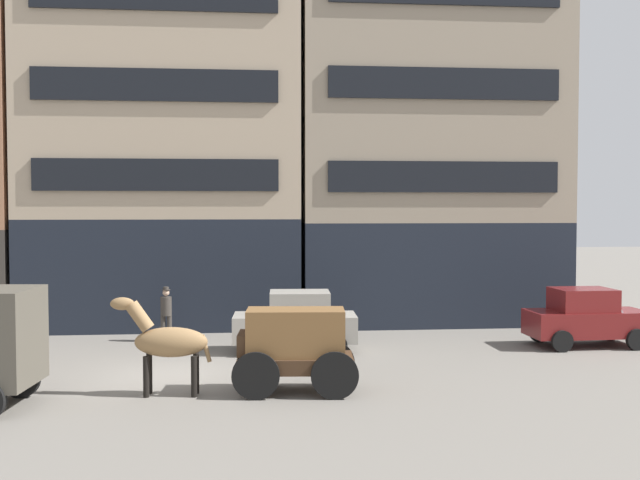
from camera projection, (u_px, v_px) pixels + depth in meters
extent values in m
plane|color=slate|center=(170.00, 375.00, 19.87)|extent=(120.00, 120.00, 0.00)
cube|color=black|center=(166.00, 270.00, 28.89)|extent=(9.90, 5.44, 3.96)
cube|color=tan|center=(165.00, 97.00, 28.60)|extent=(9.90, 5.44, 9.17)
cube|color=black|center=(157.00, 175.00, 25.97)|extent=(8.31, 0.12, 1.10)
cube|color=black|center=(156.00, 85.00, 25.84)|extent=(8.31, 0.12, 1.10)
cube|color=black|center=(425.00, 270.00, 29.85)|extent=(9.86, 5.44, 3.81)
cube|color=gray|center=(426.00, 95.00, 29.55)|extent=(9.86, 5.44, 9.86)
cube|color=black|center=(444.00, 177.00, 26.93)|extent=(8.29, 0.12, 1.10)
cube|color=black|center=(445.00, 83.00, 26.79)|extent=(8.29, 0.12, 1.10)
cube|color=#3D2819|center=(296.00, 363.00, 17.97)|extent=(2.79, 1.50, 0.36)
cube|color=brown|center=(296.00, 332.00, 17.94)|extent=(2.37, 1.27, 1.10)
cube|color=#3D2819|center=(247.00, 343.00, 17.93)|extent=(0.48, 1.07, 0.50)
cylinder|color=black|center=(256.00, 376.00, 17.25)|extent=(1.10, 0.16, 1.10)
cylinder|color=black|center=(259.00, 363.00, 18.67)|extent=(1.10, 0.16, 1.10)
cylinder|color=black|center=(335.00, 376.00, 17.29)|extent=(1.10, 0.16, 1.10)
cylinder|color=black|center=(333.00, 363.00, 18.70)|extent=(1.10, 0.16, 1.10)
ellipsoid|color=#937047|center=(171.00, 342.00, 17.67)|extent=(1.74, 0.73, 0.70)
cylinder|color=#937047|center=(140.00, 317.00, 17.63)|extent=(0.69, 0.37, 0.76)
ellipsoid|color=#937047|center=(122.00, 304.00, 17.61)|extent=(0.58, 0.28, 0.30)
cylinder|color=#937047|center=(206.00, 348.00, 17.69)|extent=(0.27, 0.12, 0.65)
cylinder|color=black|center=(146.00, 377.00, 17.51)|extent=(0.14, 0.14, 0.95)
cylinder|color=black|center=(149.00, 373.00, 17.87)|extent=(0.14, 0.14, 0.95)
cylinder|color=black|center=(194.00, 377.00, 17.53)|extent=(0.14, 0.14, 0.95)
cylinder|color=black|center=(196.00, 373.00, 17.89)|extent=(0.14, 0.14, 0.95)
cylinder|color=black|center=(21.00, 379.00, 17.49)|extent=(0.86, 0.30, 0.84)
cube|color=maroon|center=(587.00, 323.00, 23.93)|extent=(3.74, 1.69, 0.80)
cube|color=maroon|center=(583.00, 300.00, 23.88)|extent=(1.83, 1.48, 0.70)
cube|color=silver|center=(608.00, 303.00, 23.99)|extent=(0.37, 1.32, 0.56)
cylinder|color=black|center=(610.00, 331.00, 24.93)|extent=(0.66, 0.20, 0.66)
cylinder|color=black|center=(637.00, 340.00, 23.26)|extent=(0.66, 0.20, 0.66)
cylinder|color=black|center=(540.00, 332.00, 24.64)|extent=(0.66, 0.20, 0.66)
cylinder|color=black|center=(562.00, 341.00, 22.97)|extent=(0.66, 0.20, 0.66)
cube|color=gray|center=(295.00, 328.00, 23.06)|extent=(3.77, 1.77, 0.80)
cube|color=gray|center=(300.00, 303.00, 23.04)|extent=(1.87, 1.52, 0.70)
cube|color=silver|center=(272.00, 307.00, 23.00)|extent=(0.40, 1.33, 0.56)
cylinder|color=black|center=(254.00, 346.00, 22.18)|extent=(0.67, 0.21, 0.66)
cylinder|color=black|center=(256.00, 336.00, 23.86)|extent=(0.67, 0.21, 0.66)
cylinder|color=black|center=(336.00, 345.00, 22.30)|extent=(0.67, 0.21, 0.66)
cylinder|color=black|center=(332.00, 336.00, 23.97)|extent=(0.67, 0.21, 0.66)
cylinder|color=#38332D|center=(163.00, 329.00, 24.75)|extent=(0.16, 0.16, 0.85)
cylinder|color=#38332D|center=(169.00, 329.00, 24.77)|extent=(0.16, 0.16, 0.85)
cylinder|color=#38332D|center=(166.00, 306.00, 24.73)|extent=(0.48, 0.48, 0.62)
sphere|color=tan|center=(166.00, 293.00, 24.71)|extent=(0.22, 0.22, 0.22)
cylinder|color=#38332D|center=(166.00, 290.00, 24.70)|extent=(0.28, 0.28, 0.02)
cylinder|color=#38332D|center=(166.00, 288.00, 24.70)|extent=(0.18, 0.18, 0.09)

